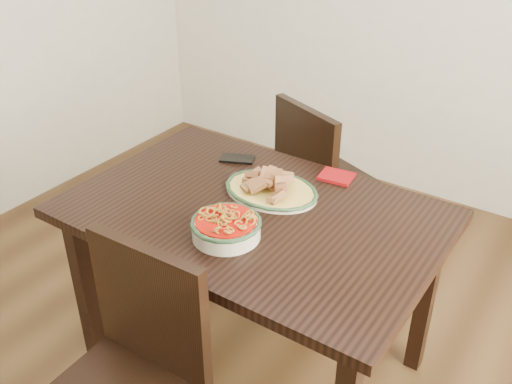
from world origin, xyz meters
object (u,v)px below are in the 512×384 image
Objects in this scene: dining_table at (253,229)px; fish_plate at (271,182)px; chair_near at (132,370)px; smartphone at (237,159)px; noodle_bowl at (226,225)px; chair_far at (321,179)px.

dining_table is 3.63× the size of fish_plate.
smartphone is (-0.26, 0.91, 0.26)m from chair_near.
dining_table is 0.23m from noodle_bowl.
fish_plate is at bearing -53.80° from smartphone.
chair_near reaches higher than dining_table.
chair_near reaches higher than fish_plate.
chair_near is (-0.01, -0.63, -0.16)m from dining_table.
fish_plate is (-0.01, 0.13, 0.13)m from dining_table.
fish_plate is 1.53× the size of noodle_bowl.
smartphone is (-0.30, 0.47, -0.04)m from noodle_bowl.
chair_far is 3.74× the size of noodle_bowl.
chair_far is 1.37m from chair_near.
smartphone reaches higher than dining_table.
chair_near is 0.82m from fish_plate.
fish_plate reaches higher than dining_table.
chair_near reaches higher than noodle_bowl.
chair_far is 0.55m from smartphone.
noodle_bowl is at bearing -84.42° from fish_plate.
noodle_bowl reaches higher than smartphone.
chair_near is 6.34× the size of smartphone.
chair_near is at bearing -90.41° from fish_plate.
dining_table is 0.76m from chair_far.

